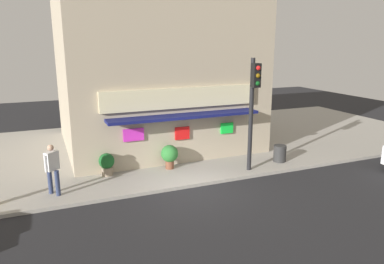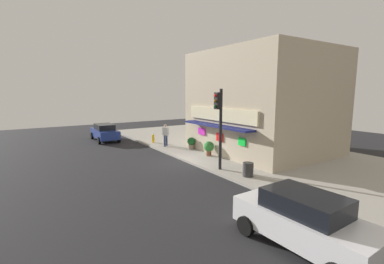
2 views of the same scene
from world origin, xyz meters
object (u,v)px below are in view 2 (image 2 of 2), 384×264
Objects in this scene: fire_hydrant at (153,138)px; trash_can at (248,169)px; pedestrian at (166,134)px; potted_plant_by_window at (209,147)px; parked_car_white at (304,220)px; potted_plant_by_doorway at (191,142)px; parked_car_blue at (105,132)px; traffic_light at (219,118)px.

fire_hydrant is 1.03× the size of trash_can.
pedestrian reaches higher than potted_plant_by_window.
potted_plant_by_doorway is at bearing 161.28° from parked_car_white.
parked_car_blue is at bearing -151.49° from pedestrian.
potted_plant_by_doorway is (-5.71, 1.76, -2.50)m from traffic_light.
traffic_light is 8.06m from pedestrian.
trash_can is 0.17× the size of parked_car_blue.
potted_plant_by_window reaches higher than trash_can.
pedestrian is (-9.67, 0.01, 0.66)m from trash_can.
parked_car_blue is (-10.90, -4.37, 0.07)m from potted_plant_by_window.
potted_plant_by_window is 0.23× the size of parked_car_blue.
fire_hydrant is 6.84m from potted_plant_by_window.
pedestrian is at bearing 5.97° from fire_hydrant.
parked_car_blue is at bearing -168.62° from traffic_light.
fire_hydrant is at bearing -179.01° from trash_can.
traffic_light reaches higher than trash_can.
trash_can is 16.21m from parked_car_blue.
trash_can is at bearing -9.18° from potted_plant_by_doorway.
fire_hydrant is 0.18× the size of parked_car_white.
pedestrian is at bearing 175.99° from traffic_light.
parked_car_blue reaches higher than fire_hydrant.
pedestrian is 7.05m from parked_car_blue.
fire_hydrant is at bearing 178.03° from traffic_light.
pedestrian is at bearing 179.95° from trash_can.
potted_plant_by_window reaches higher than potted_plant_by_doorway.
pedestrian is 4.84m from potted_plant_by_window.
parked_car_blue is at bearing -179.75° from parked_car_white.
pedestrian reaches higher than parked_car_blue.
potted_plant_by_doorway is 2.65m from potted_plant_by_window.
potted_plant_by_window is (-4.95, 1.02, 0.24)m from trash_can.
traffic_light reaches higher than potted_plant_by_window.
potted_plant_by_doorway is at bearing 162.83° from traffic_light.
trash_can is 0.72× the size of potted_plant_by_window.
pedestrian is 0.43× the size of parked_car_white.
fire_hydrant is 5.24m from parked_car_blue.
potted_plant_by_window is 0.24× the size of parked_car_white.
potted_plant_by_doorway reaches higher than trash_can.
potted_plant_by_window is at bearing -4.55° from potted_plant_by_doorway.
trash_can is (1.88, 0.54, -2.65)m from traffic_light.
parked_car_white is at bearing -19.88° from traffic_light.
trash_can is at bearing 0.99° from fire_hydrant.
potted_plant_by_window is (4.71, 1.01, -0.41)m from pedestrian.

